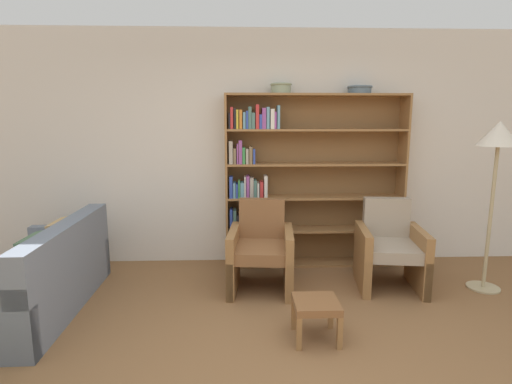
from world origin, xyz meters
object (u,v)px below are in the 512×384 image
Objects in this scene: footstool at (316,308)px; bowl_stoneware at (360,89)px; armchair_leather at (261,250)px; floor_lamp at (498,145)px; bowl_cream at (281,88)px; bookshelf at (297,182)px; couch at (39,280)px; armchair_cushioned at (389,249)px.

bowl_stoneware is at bearing 65.69° from footstool.
floor_lamp is (2.30, -0.12, 1.08)m from armchair_leather.
bowl_cream is at bearing -180.00° from bowl_stoneware.
bookshelf is at bearing -118.22° from armchair_leather.
bookshelf is 2.33× the size of armchair_leather.
couch is at bearing -160.76° from bowl_stoneware.
couch is at bearing 15.01° from armchair_cushioned.
armchair_leather is at bearing -110.45° from bowl_cream.
floor_lamp is at bearing -34.77° from bowl_stoneware.
armchair_cushioned is 2.56× the size of footstool.
bowl_cream is at bearing -175.10° from bookshelf.
couch reaches higher than footstool.
bookshelf is at bearing 87.64° from footstool.
floor_lamp is (4.33, 0.31, 1.19)m from couch.
bookshelf is at bearing 4.90° from bowl_cream.
bookshelf is 2.33× the size of armchair_cushioned.
bowl_cream is 0.70× the size of footstool.
bowl_cream is 0.86× the size of bowl_stoneware.
armchair_leather is (-0.45, -0.69, -0.60)m from bookshelf.
armchair_leather and armchair_cushioned have the same top height.
couch is 4.50m from floor_lamp.
armchair_cushioned is 1.45m from floor_lamp.
armchair_cushioned is (3.37, 0.43, 0.11)m from couch.
armchair_cushioned is at bearing 46.76° from footstool.
bowl_cream is (-0.20, -0.02, 1.07)m from bookshelf.
bookshelf is 2.07m from floor_lamp.
armchair_leather is at bearing 177.01° from floor_lamp.
bowl_stoneware is at bearing 0.00° from bowl_cream.
bookshelf is 1.17× the size of couch.
bookshelf is 1.86m from footstool.
couch is 1.99× the size of armchair_cushioned.
bowl_stoneware reaches higher than armchair_leather.
couch is at bearing -154.10° from bowl_cream.
bowl_cream is at bearing -105.59° from armchair_leather.
floor_lamp reaches higher than armchair_leather.
bowl_stoneware is 1.51m from floor_lamp.
bowl_cream is 3.10m from couch.
bookshelf is 5.96× the size of footstool.
floor_lamp is at bearing 25.05° from footstool.
bowl_stoneware is at bearing 145.23° from floor_lamp.
floor_lamp reaches higher than footstool.
bowl_stoneware is 0.17× the size of floor_lamp.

